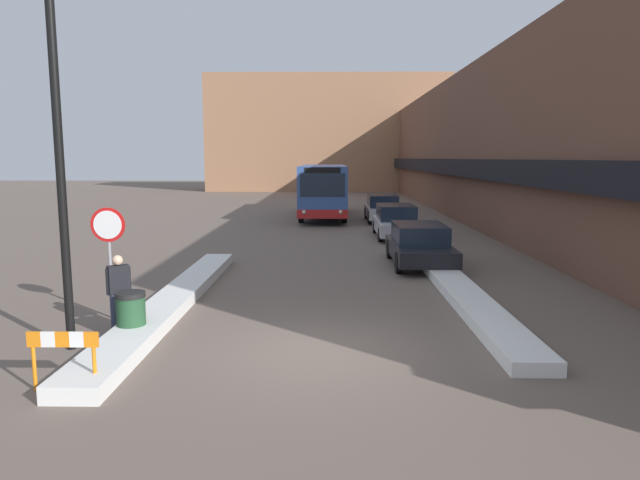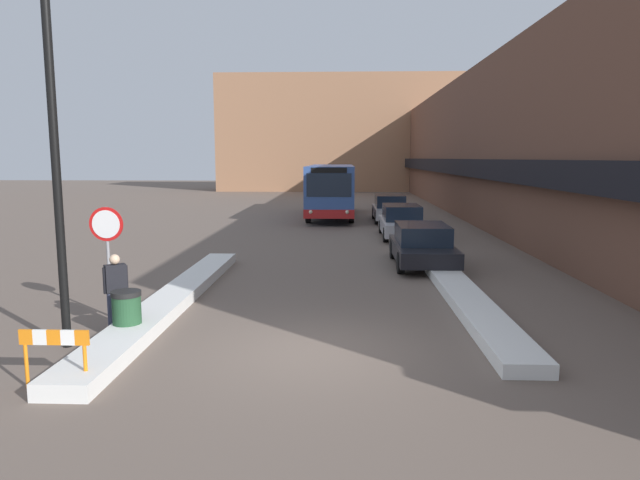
{
  "view_description": "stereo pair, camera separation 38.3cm",
  "coord_description": "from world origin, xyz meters",
  "px_view_note": "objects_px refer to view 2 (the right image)",
  "views": [
    {
      "loc": [
        0.17,
        -10.17,
        3.56
      ],
      "look_at": [
        -0.08,
        5.47,
        1.31
      ],
      "focal_mm": 32.0,
      "sensor_mm": 36.0,
      "label": 1
    },
    {
      "loc": [
        0.55,
        -10.16,
        3.56
      ],
      "look_at": [
        -0.08,
        5.47,
        1.31
      ],
      "focal_mm": 32.0,
      "sensor_mm": 36.0,
      "label": 2
    }
  ],
  "objects_px": {
    "parked_car_back": "(390,208)",
    "street_lamp": "(68,124)",
    "city_bus": "(331,189)",
    "parked_car_middle": "(402,221)",
    "trash_bin": "(127,314)",
    "stop_sign": "(107,237)",
    "parked_car_front": "(422,245)",
    "pedestrian": "(116,284)",
    "construction_barricade": "(55,347)"
  },
  "relations": [
    {
      "from": "parked_car_back",
      "to": "street_lamp",
      "type": "relative_size",
      "value": 0.67
    },
    {
      "from": "parked_car_back",
      "to": "city_bus",
      "type": "bearing_deg",
      "value": 144.61
    },
    {
      "from": "city_bus",
      "to": "parked_car_middle",
      "type": "relative_size",
      "value": 2.35
    },
    {
      "from": "street_lamp",
      "to": "trash_bin",
      "type": "relative_size",
      "value": 7.15
    },
    {
      "from": "city_bus",
      "to": "parked_car_middle",
      "type": "height_order",
      "value": "city_bus"
    },
    {
      "from": "city_bus",
      "to": "street_lamp",
      "type": "height_order",
      "value": "street_lamp"
    },
    {
      "from": "parked_car_middle",
      "to": "stop_sign",
      "type": "bearing_deg",
      "value": -120.6
    },
    {
      "from": "parked_car_front",
      "to": "street_lamp",
      "type": "xyz_separation_m",
      "value": [
        -7.61,
        -8.6,
        3.47
      ]
    },
    {
      "from": "stop_sign",
      "to": "pedestrian",
      "type": "xyz_separation_m",
      "value": [
        0.48,
        -0.81,
        -0.87
      ]
    },
    {
      "from": "parked_car_front",
      "to": "stop_sign",
      "type": "xyz_separation_m",
      "value": [
        -7.88,
        -6.54,
        1.11
      ]
    },
    {
      "from": "parked_car_front",
      "to": "trash_bin",
      "type": "relative_size",
      "value": 4.59
    },
    {
      "from": "city_bus",
      "to": "construction_barricade",
      "type": "bearing_deg",
      "value": -98.04
    },
    {
      "from": "city_bus",
      "to": "stop_sign",
      "type": "bearing_deg",
      "value": -101.41
    },
    {
      "from": "stop_sign",
      "to": "street_lamp",
      "type": "relative_size",
      "value": 0.37
    },
    {
      "from": "parked_car_middle",
      "to": "construction_barricade",
      "type": "height_order",
      "value": "parked_car_middle"
    },
    {
      "from": "stop_sign",
      "to": "trash_bin",
      "type": "bearing_deg",
      "value": -57.14
    },
    {
      "from": "city_bus",
      "to": "trash_bin",
      "type": "distance_m",
      "value": 24.09
    },
    {
      "from": "stop_sign",
      "to": "pedestrian",
      "type": "height_order",
      "value": "stop_sign"
    },
    {
      "from": "city_bus",
      "to": "parked_car_back",
      "type": "height_order",
      "value": "city_bus"
    },
    {
      "from": "parked_car_middle",
      "to": "parked_car_back",
      "type": "bearing_deg",
      "value": 90.0
    },
    {
      "from": "pedestrian",
      "to": "construction_barricade",
      "type": "distance_m",
      "value": 3.22
    },
    {
      "from": "parked_car_back",
      "to": "construction_barricade",
      "type": "distance_m",
      "value": 24.97
    },
    {
      "from": "parked_car_middle",
      "to": "stop_sign",
      "type": "relative_size",
      "value": 1.85
    },
    {
      "from": "parked_car_back",
      "to": "trash_bin",
      "type": "xyz_separation_m",
      "value": [
        -6.94,
        -21.39,
        -0.27
      ]
    },
    {
      "from": "street_lamp",
      "to": "city_bus",
      "type": "bearing_deg",
      "value": 80.15
    },
    {
      "from": "stop_sign",
      "to": "pedestrian",
      "type": "distance_m",
      "value": 1.28
    },
    {
      "from": "street_lamp",
      "to": "construction_barricade",
      "type": "relative_size",
      "value": 6.17
    },
    {
      "from": "stop_sign",
      "to": "construction_barricade",
      "type": "relative_size",
      "value": 2.27
    },
    {
      "from": "city_bus",
      "to": "street_lamp",
      "type": "distance_m",
      "value": 24.88
    },
    {
      "from": "parked_car_front",
      "to": "trash_bin",
      "type": "distance_m",
      "value": 10.59
    },
    {
      "from": "city_bus",
      "to": "parked_car_front",
      "type": "height_order",
      "value": "city_bus"
    },
    {
      "from": "parked_car_back",
      "to": "construction_barricade",
      "type": "height_order",
      "value": "parked_car_back"
    },
    {
      "from": "parked_car_middle",
      "to": "trash_bin",
      "type": "xyz_separation_m",
      "value": [
        -6.94,
        -14.78,
        -0.25
      ]
    },
    {
      "from": "parked_car_front",
      "to": "pedestrian",
      "type": "relative_size",
      "value": 2.77
    },
    {
      "from": "parked_car_back",
      "to": "trash_bin",
      "type": "relative_size",
      "value": 4.81
    },
    {
      "from": "pedestrian",
      "to": "parked_car_back",
      "type": "bearing_deg",
      "value": 34.31
    },
    {
      "from": "parked_car_back",
      "to": "stop_sign",
      "type": "relative_size",
      "value": 1.83
    },
    {
      "from": "parked_car_front",
      "to": "street_lamp",
      "type": "distance_m",
      "value": 12.0
    },
    {
      "from": "pedestrian",
      "to": "construction_barricade",
      "type": "xyz_separation_m",
      "value": [
        0.31,
        -3.2,
        -0.28
      ]
    },
    {
      "from": "pedestrian",
      "to": "trash_bin",
      "type": "height_order",
      "value": "pedestrian"
    },
    {
      "from": "parked_car_back",
      "to": "stop_sign",
      "type": "height_order",
      "value": "stop_sign"
    },
    {
      "from": "pedestrian",
      "to": "trash_bin",
      "type": "relative_size",
      "value": 1.66
    },
    {
      "from": "construction_barricade",
      "to": "pedestrian",
      "type": "bearing_deg",
      "value": 95.48
    },
    {
      "from": "trash_bin",
      "to": "stop_sign",
      "type": "bearing_deg",
      "value": 122.86
    },
    {
      "from": "parked_car_back",
      "to": "pedestrian",
      "type": "height_order",
      "value": "pedestrian"
    },
    {
      "from": "parked_car_front",
      "to": "street_lamp",
      "type": "bearing_deg",
      "value": -131.52
    },
    {
      "from": "parked_car_middle",
      "to": "construction_barricade",
      "type": "distance_m",
      "value": 18.73
    },
    {
      "from": "parked_car_front",
      "to": "pedestrian",
      "type": "bearing_deg",
      "value": -135.21
    },
    {
      "from": "street_lamp",
      "to": "parked_car_back",
      "type": "bearing_deg",
      "value": 70.91
    },
    {
      "from": "parked_car_front",
      "to": "stop_sign",
      "type": "height_order",
      "value": "stop_sign"
    }
  ]
}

